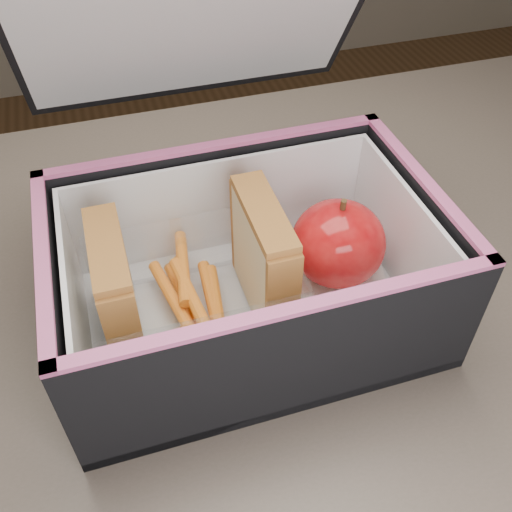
{
  "coord_description": "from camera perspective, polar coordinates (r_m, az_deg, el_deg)",
  "views": [
    {
      "loc": [
        -0.15,
        -0.3,
        1.15
      ],
      "look_at": [
        -0.05,
        0.03,
        0.81
      ],
      "focal_mm": 40.0,
      "sensor_mm": 36.0,
      "label": 1
    }
  ],
  "objects": [
    {
      "name": "red_apple",
      "position": [
        0.5,
        8.2,
        1.26
      ],
      "size": [
        0.11,
        0.11,
        0.09
      ],
      "rotation": [
        0.0,
        0.0,
        -0.4
      ],
      "color": "#9B0006",
      "rests_on": "paper_napkin"
    },
    {
      "name": "lunch_bag",
      "position": [
        0.47,
        -1.0,
        -0.42
      ],
      "size": [
        0.31,
        0.31,
        0.29
      ],
      "color": "black",
      "rests_on": "kitchen_table"
    },
    {
      "name": "paper_napkin",
      "position": [
        0.53,
        8.26,
        -1.96
      ],
      "size": [
        0.1,
        0.1,
        0.01
      ],
      "primitive_type": "cube",
      "rotation": [
        0.0,
        0.0,
        -0.27
      ],
      "color": "white",
      "rests_on": "lunch_bag"
    },
    {
      "name": "carrot_sticks",
      "position": [
        0.49,
        -6.56,
        -3.64
      ],
      "size": [
        0.06,
        0.12,
        0.03
      ],
      "color": "orange",
      "rests_on": "plastic_tub"
    },
    {
      "name": "plastic_tub",
      "position": [
        0.47,
        -6.21,
        -3.67
      ],
      "size": [
        0.16,
        0.12,
        0.07
      ],
      "primitive_type": null,
      "color": "white",
      "rests_on": "lunch_bag"
    },
    {
      "name": "sandwich_left",
      "position": [
        0.46,
        -13.74,
        -3.54
      ],
      "size": [
        0.03,
        0.09,
        0.1
      ],
      "color": "beige",
      "rests_on": "plastic_tub"
    },
    {
      "name": "kitchen_table",
      "position": [
        0.59,
        5.27,
        -11.54
      ],
      "size": [
        1.2,
        0.8,
        0.75
      ],
      "color": "brown",
      "rests_on": "ground"
    },
    {
      "name": "sandwich_right",
      "position": [
        0.47,
        0.73,
        -0.27
      ],
      "size": [
        0.03,
        0.1,
        0.11
      ],
      "color": "beige",
      "rests_on": "plastic_tub"
    }
  ]
}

